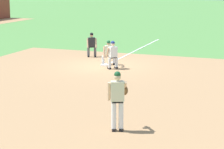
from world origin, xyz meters
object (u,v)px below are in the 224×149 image
(baseball, at_px, (117,76))
(pitcher, at_px, (118,97))
(first_baseman, at_px, (109,52))
(first_base_bag, at_px, (105,65))
(baserunner, at_px, (113,54))
(umpire, at_px, (92,44))

(baseball, bearing_deg, pitcher, -160.02)
(baseball, height_order, first_baseman, first_baseman)
(first_base_bag, height_order, first_baseman, first_baseman)
(pitcher, distance_m, baserunner, 9.47)
(baseball, distance_m, pitcher, 7.73)
(baseball, bearing_deg, first_baseman, 28.83)
(first_base_bag, xyz_separation_m, pitcher, (-9.41, -4.12, 1.01))
(baseball, xyz_separation_m, pitcher, (-7.20, -2.62, 1.02))
(first_base_bag, relative_size, pitcher, 0.20)
(first_baseman, height_order, umpire, umpire)
(baseball, height_order, baserunner, baserunner)
(first_base_bag, distance_m, first_baseman, 0.77)
(baserunner, bearing_deg, first_baseman, 31.55)
(first_base_bag, distance_m, pitcher, 10.32)
(first_base_bag, height_order, baseball, first_base_bag)
(baserunner, bearing_deg, baseball, -152.80)
(first_baseman, bearing_deg, pitcher, -157.59)
(first_base_bag, bearing_deg, pitcher, -156.33)
(first_base_bag, xyz_separation_m, first_baseman, (0.34, -0.10, 0.69))
(umpire, bearing_deg, pitcher, -153.38)
(pitcher, bearing_deg, umpire, 26.62)
(umpire, bearing_deg, first_base_bag, -142.97)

